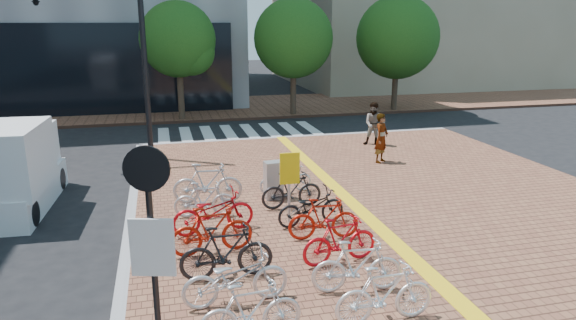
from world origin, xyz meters
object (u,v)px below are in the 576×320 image
object	(u,v)px
bike_0	(251,312)
bike_13	(286,179)
yellow_sign	(289,175)
traffic_light_pole	(96,32)
bike_8	(357,266)
bike_12	(292,190)
pedestrian_a	(381,138)
bike_9	(340,240)
notice_sign	(151,235)
bike_2	(226,252)
bike_7	(385,294)
bike_10	(324,219)
bike_4	(213,212)
bike_11	(311,207)
box_truck	(11,169)
bike_3	(212,230)
bike_1	(235,278)
pedestrian_b	(374,124)
bike_6	(208,183)
utility_box	(273,180)

from	to	relation	value
bike_0	bike_13	size ratio (longest dim) A/B	1.05
yellow_sign	traffic_light_pole	distance (m)	9.51
bike_8	bike_13	xyz separation A→B (m)	(0.08, 5.92, -0.10)
bike_12	pedestrian_a	bearing A→B (deg)	-51.40
bike_9	notice_sign	size ratio (longest dim) A/B	0.50
bike_0	traffic_light_pole	bearing A→B (deg)	9.78
bike_2	bike_7	world-z (taller)	bike_2
bike_13	pedestrian_a	bearing A→B (deg)	-64.75
bike_9	bike_10	xyz separation A→B (m)	(0.05, 1.26, -0.01)
bike_4	traffic_light_pole	bearing A→B (deg)	13.25
bike_7	bike_11	size ratio (longest dim) A/B	0.99
bike_4	box_truck	size ratio (longest dim) A/B	0.45
bike_11	traffic_light_pole	xyz separation A→B (m)	(-5.46, 7.64, 4.12)
bike_4	bike_9	xyz separation A→B (m)	(2.39, -2.28, -0.01)
bike_0	bike_3	distance (m)	3.36
bike_12	traffic_light_pole	xyz separation A→B (m)	(-5.29, 6.35, 4.08)
box_truck	bike_1	bearing A→B (deg)	-52.16
notice_sign	traffic_light_pole	world-z (taller)	traffic_light_pole
bike_12	yellow_sign	world-z (taller)	yellow_sign
bike_4	bike_3	bearing A→B (deg)	163.52
bike_10	pedestrian_a	world-z (taller)	pedestrian_a
bike_2	bike_13	world-z (taller)	bike_2
bike_9	pedestrian_b	bearing A→B (deg)	-34.86
bike_0	bike_6	size ratio (longest dim) A/B	0.89
bike_9	pedestrian_a	size ratio (longest dim) A/B	0.96
bike_7	traffic_light_pole	world-z (taller)	traffic_light_pole
bike_2	bike_4	xyz separation A→B (m)	(-0.01, 2.37, -0.03)
bike_11	notice_sign	xyz separation A→B (m)	(-3.71, -4.80, 1.67)
bike_13	yellow_sign	bearing A→B (deg)	162.68
bike_6	utility_box	world-z (taller)	bike_6
bike_3	utility_box	size ratio (longest dim) A/B	1.67
bike_8	bike_12	bearing A→B (deg)	7.68
bike_1	bike_13	distance (m)	6.25
bike_1	pedestrian_b	xyz separation A→B (m)	(7.30, 10.79, 0.38)
bike_13	utility_box	size ratio (longest dim) A/B	1.48
bike_8	bike_13	bearing A→B (deg)	6.14
pedestrian_b	bike_10	bearing A→B (deg)	-91.22
bike_6	box_truck	world-z (taller)	box_truck
pedestrian_a	bike_9	bearing A→B (deg)	-158.65
bike_12	bike_1	bearing A→B (deg)	151.35
utility_box	pedestrian_a	bearing A→B (deg)	32.14
bike_10	traffic_light_pole	distance (m)	10.95
bike_12	yellow_sign	size ratio (longest dim) A/B	0.92
bike_6	notice_sign	world-z (taller)	notice_sign
bike_4	bike_6	xyz separation A→B (m)	(0.07, 2.10, 0.05)
bike_9	bike_10	bearing A→B (deg)	-10.15
bike_3	bike_12	xyz separation A→B (m)	(2.40, 2.34, -0.04)
bike_12	bike_6	bearing A→B (deg)	64.13
pedestrian_a	bike_2	bearing A→B (deg)	-170.59
bike_12	bike_11	bearing A→B (deg)	-175.20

